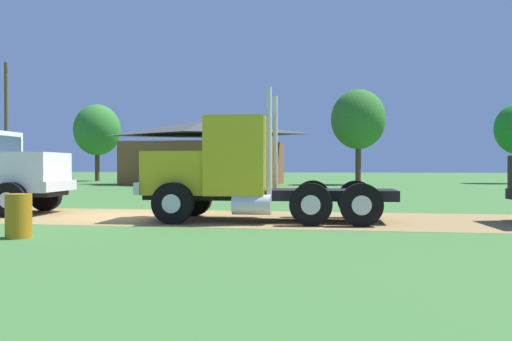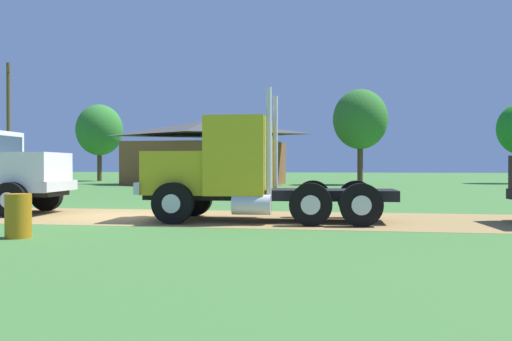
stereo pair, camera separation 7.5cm
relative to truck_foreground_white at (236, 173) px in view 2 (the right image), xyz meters
name	(u,v)px [view 2 (the right image)]	position (x,y,z in m)	size (l,w,h in m)	color
ground_plane	(127,216)	(-3.45, 0.63, -1.32)	(200.00, 200.00, 0.00)	#407233
dirt_track	(127,216)	(-3.45, 0.63, -1.32)	(120.00, 5.11, 0.01)	#9D7C48
truck_foreground_white	(236,173)	(0.00, 0.00, 0.00)	(6.99, 2.96, 3.55)	black
steel_barrel	(18,216)	(-3.74, -4.42, -0.86)	(0.54, 0.54, 0.93)	#B27214
shed_building	(207,153)	(-8.23, 27.72, 1.13)	(12.34, 7.71, 5.08)	brown
utility_pole_near	(9,121)	(-20.00, 19.53, 3.19)	(1.31, 1.93, 8.51)	brown
tree_mid	(99,130)	(-20.91, 35.29, 3.57)	(4.45, 4.45, 7.36)	#513823
tree_right	(360,120)	(3.73, 29.42, 3.78)	(4.26, 4.26, 7.48)	#513823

